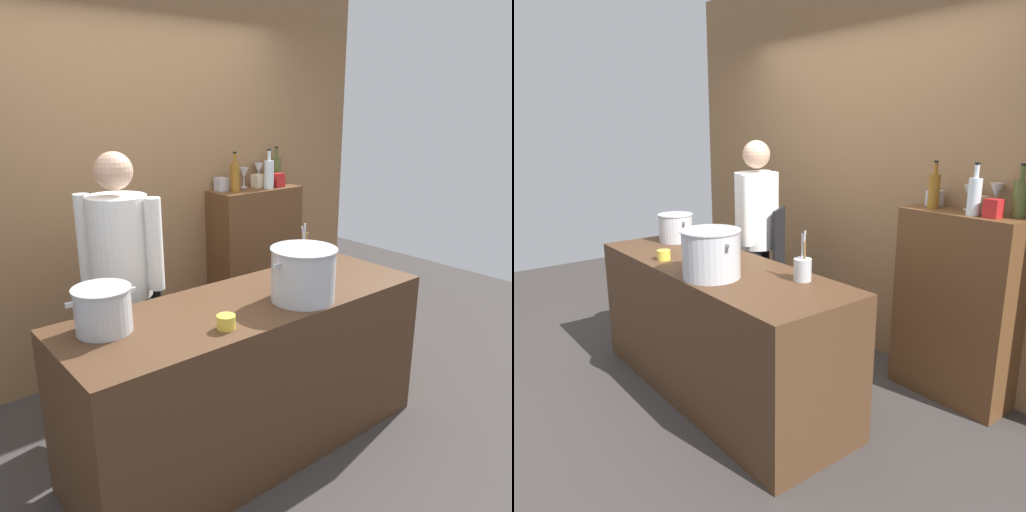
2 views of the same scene
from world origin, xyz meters
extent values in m
plane|color=#383330|center=(0.00, 0.00, 0.00)|extent=(8.00, 8.00, 0.00)
cube|color=olive|center=(0.00, 1.40, 1.50)|extent=(4.40, 0.10, 3.00)
cube|color=#472D1C|center=(0.00, 0.00, 0.45)|extent=(2.06, 0.70, 0.90)
cube|color=brown|center=(1.00, 1.19, 0.62)|extent=(0.76, 0.32, 1.25)
cylinder|color=black|center=(-0.37, 0.57, 0.42)|extent=(0.14, 0.14, 0.84)
cylinder|color=black|center=(-0.49, 0.73, 0.42)|extent=(0.14, 0.14, 0.84)
cylinder|color=white|center=(-0.43, 0.65, 1.13)|extent=(0.34, 0.34, 0.58)
cube|color=black|center=(-0.28, 0.76, 0.89)|extent=(0.19, 0.26, 0.52)
cylinder|color=white|center=(-0.30, 0.47, 1.16)|extent=(0.09, 0.09, 0.52)
cylinder|color=white|center=(-0.55, 0.83, 1.16)|extent=(0.09, 0.09, 0.52)
sphere|color=tan|center=(-0.43, 0.65, 1.55)|extent=(0.21, 0.21, 0.21)
cylinder|color=#B7BABF|center=(0.22, -0.17, 1.04)|extent=(0.34, 0.34, 0.28)
cylinder|color=#B7BABF|center=(0.22, -0.17, 1.18)|extent=(0.35, 0.35, 0.01)
cube|color=#B7BABF|center=(0.03, -0.17, 1.13)|extent=(0.04, 0.02, 0.02)
cube|color=#B7BABF|center=(0.40, -0.17, 1.13)|extent=(0.04, 0.02, 0.02)
cylinder|color=#B7BABF|center=(-0.76, 0.12, 1.00)|extent=(0.26, 0.26, 0.20)
cylinder|color=#B7BABF|center=(-0.76, 0.12, 1.11)|extent=(0.27, 0.27, 0.01)
cube|color=#B7BABF|center=(-0.91, 0.12, 1.07)|extent=(0.04, 0.02, 0.02)
cube|color=#B7BABF|center=(-0.62, 0.12, 1.07)|extent=(0.04, 0.02, 0.02)
cylinder|color=#B7BABF|center=(0.60, 0.20, 0.97)|extent=(0.10, 0.10, 0.13)
cylinder|color=#B7BABF|center=(0.59, 0.21, 1.06)|extent=(0.03, 0.02, 0.27)
cylinder|color=olive|center=(0.61, 0.21, 1.03)|extent=(0.03, 0.03, 0.22)
cylinder|color=#B7BABF|center=(0.60, 0.20, 1.05)|extent=(0.04, 0.04, 0.26)
cylinder|color=yellow|center=(-0.32, -0.21, 0.93)|extent=(0.09, 0.09, 0.07)
cylinder|color=silver|center=(1.09, 1.12, 1.36)|extent=(0.08, 0.08, 0.22)
cylinder|color=silver|center=(1.09, 1.12, 1.51)|extent=(0.03, 0.03, 0.08)
cylinder|color=black|center=(1.09, 1.12, 1.55)|extent=(0.03, 0.03, 0.01)
cylinder|color=#8C5919|center=(0.78, 1.17, 1.36)|extent=(0.07, 0.07, 0.22)
cylinder|color=#8C5919|center=(0.78, 1.17, 1.50)|extent=(0.02, 0.02, 0.07)
cylinder|color=black|center=(0.78, 1.17, 1.55)|extent=(0.03, 0.03, 0.01)
cylinder|color=#475123|center=(1.29, 1.26, 1.35)|extent=(0.08, 0.08, 0.22)
cylinder|color=#475123|center=(1.29, 1.26, 1.50)|extent=(0.03, 0.03, 0.08)
cylinder|color=black|center=(1.29, 1.26, 1.55)|extent=(0.03, 0.03, 0.01)
cylinder|color=silver|center=(1.13, 1.30, 1.25)|extent=(0.06, 0.06, 0.01)
cylinder|color=silver|center=(1.13, 1.30, 1.29)|extent=(0.01, 0.01, 0.08)
cone|color=silver|center=(1.13, 1.30, 1.38)|extent=(0.08, 0.08, 0.10)
cylinder|color=silver|center=(0.96, 1.28, 1.25)|extent=(0.06, 0.06, 0.01)
cylinder|color=silver|center=(0.96, 1.28, 1.29)|extent=(0.01, 0.01, 0.07)
cone|color=silver|center=(0.96, 1.28, 1.36)|extent=(0.08, 0.08, 0.09)
cube|color=beige|center=(1.06, 1.22, 1.30)|extent=(0.09, 0.09, 0.10)
cube|color=#B2B2B7|center=(0.72, 1.27, 1.30)|extent=(0.09, 0.09, 0.10)
cube|color=red|center=(1.20, 1.14, 1.30)|extent=(0.09, 0.09, 0.11)
camera|label=1|loc=(-1.60, -1.99, 1.91)|focal=36.02mm
camera|label=2|loc=(2.62, -1.65, 1.77)|focal=34.90mm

